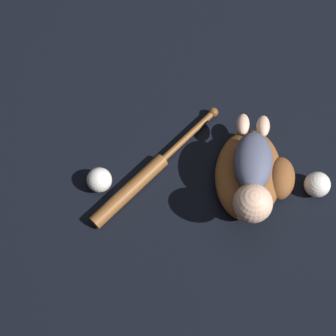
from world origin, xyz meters
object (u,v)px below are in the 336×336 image
object	(u,v)px
baseball_glove	(253,175)
baby_figure	(253,174)
baseball	(99,180)
baseball_spare	(317,185)
baseball_bat	(142,179)

from	to	relation	value
baseball_glove	baby_figure	xyz separation A→B (m)	(0.05, 0.00, 0.09)
baseball	baseball_spare	bearing A→B (deg)	119.29
baseball_glove	baseball_spare	bearing A→B (deg)	112.07
baby_figure	baseball_spare	bearing A→B (deg)	123.80
baseball_glove	baseball	size ratio (longest dim) A/B	4.60
baseball_bat	baseball_spare	distance (m)	0.54
baseball_bat	baseball	xyz separation A→B (m)	(0.08, -0.11, 0.02)
baby_figure	baseball_spare	size ratio (longest dim) A/B	4.45
baseball_spare	baseball_bat	bearing A→B (deg)	-62.20
baseball_glove	baby_figure	size ratio (longest dim) A/B	1.02
baseball_glove	baby_figure	world-z (taller)	baby_figure
baby_figure	baseball	xyz separation A→B (m)	(0.21, -0.40, -0.10)
baby_figure	baseball	size ratio (longest dim) A/B	4.51
baseball_glove	baseball	bearing A→B (deg)	-57.71
baby_figure	baseball	distance (m)	0.46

